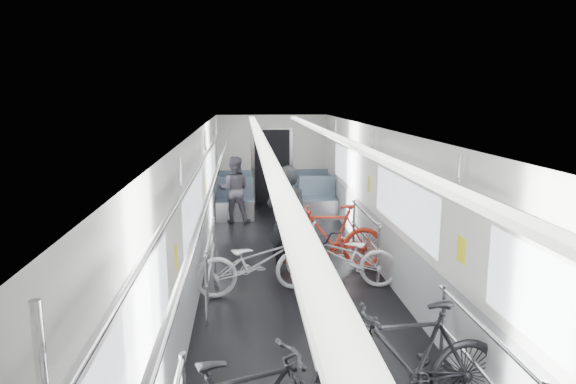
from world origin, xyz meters
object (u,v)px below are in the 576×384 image
object	(u,v)px
bike_left_far	(256,262)
bike_right_mid	(341,256)
bike_right_far	(330,237)
person_seated	(234,189)
bike_aisle	(317,251)
bike_right_near	(409,360)
person_standing	(287,221)

from	to	relation	value
bike_left_far	bike_right_mid	world-z (taller)	bike_left_far
bike_left_far	bike_right_mid	xyz separation A→B (m)	(1.33, 0.23, -0.02)
bike_left_far	bike_right_far	bearing A→B (deg)	-64.65
bike_left_far	bike_right_far	world-z (taller)	bike_right_far
bike_right_mid	person_seated	world-z (taller)	person_seated
bike_aisle	bike_right_far	bearing A→B (deg)	49.09
bike_right_near	bike_aisle	bearing A→B (deg)	179.47
bike_right_mid	bike_right_far	bearing A→B (deg)	-160.59
bike_right_far	bike_aisle	bearing A→B (deg)	-32.58
bike_left_far	person_seated	distance (m)	4.46
bike_left_far	bike_right_near	xyz separation A→B (m)	(1.31, -3.13, 0.07)
person_standing	bike_right_far	bearing A→B (deg)	-149.48
bike_right_mid	bike_right_far	xyz separation A→B (m)	(-0.04, 0.78, 0.09)
bike_aisle	person_seated	size ratio (longest dim) A/B	1.08
bike_right_mid	person_standing	distance (m)	1.05
person_standing	person_seated	size ratio (longest dim) A/B	1.19
bike_right_mid	person_standing	world-z (taller)	person_standing
bike_right_mid	bike_aisle	size ratio (longest dim) A/B	1.06
bike_left_far	bike_right_near	distance (m)	3.39
bike_aisle	person_standing	world-z (taller)	person_standing
bike_left_far	bike_right_near	world-z (taller)	bike_right_near
bike_left_far	bike_right_mid	distance (m)	1.35
bike_aisle	bike_right_mid	bearing A→B (deg)	-53.90
bike_right_near	bike_right_far	size ratio (longest dim) A/B	0.99
bike_right_far	bike_aisle	world-z (taller)	bike_right_far
bike_aisle	person_standing	size ratio (longest dim) A/B	0.90
person_seated	bike_right_mid	bearing A→B (deg)	117.96
person_standing	person_seated	bearing A→B (deg)	-65.90
bike_right_far	person_seated	distance (m)	3.81
bike_right_near	person_standing	world-z (taller)	person_standing
bike_right_mid	person_seated	size ratio (longest dim) A/B	1.14
bike_left_far	person_seated	bearing A→B (deg)	-7.78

